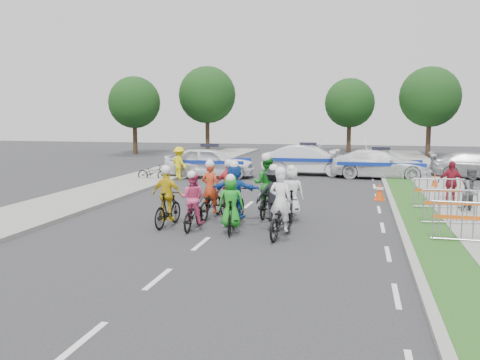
% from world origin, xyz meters
% --- Properties ---
extents(ground, '(90.00, 90.00, 0.00)m').
position_xyz_m(ground, '(0.00, 0.00, 0.00)').
color(ground, '#28282B').
rests_on(ground, ground).
extents(curb_right, '(0.20, 60.00, 0.12)m').
position_xyz_m(curb_right, '(5.10, 5.00, 0.06)').
color(curb_right, gray).
rests_on(curb_right, ground).
extents(grass_strip, '(1.20, 60.00, 0.11)m').
position_xyz_m(grass_strip, '(5.80, 5.00, 0.06)').
color(grass_strip, '#1E4E19').
rests_on(grass_strip, ground).
extents(sidewalk_right, '(2.40, 60.00, 0.13)m').
position_xyz_m(sidewalk_right, '(7.60, 5.00, 0.07)').
color(sidewalk_right, gray).
rests_on(sidewalk_right, ground).
extents(sidewalk_left, '(3.00, 60.00, 0.13)m').
position_xyz_m(sidewalk_left, '(-6.50, 5.00, 0.07)').
color(sidewalk_left, gray).
rests_on(sidewalk_left, ground).
extents(rider_0, '(0.91, 1.94, 1.91)m').
position_xyz_m(rider_0, '(1.87, 1.16, 0.63)').
color(rider_0, black).
rests_on(rider_0, ground).
extents(rider_1, '(0.75, 1.63, 1.67)m').
position_xyz_m(rider_1, '(0.46, 1.37, 0.66)').
color(rider_1, black).
rests_on(rider_1, ground).
extents(rider_2, '(0.71, 1.67, 1.70)m').
position_xyz_m(rider_2, '(-0.73, 1.63, 0.64)').
color(rider_2, black).
rests_on(rider_2, ground).
extents(rider_3, '(0.95, 1.77, 1.82)m').
position_xyz_m(rider_3, '(-1.55, 1.79, 0.70)').
color(rider_3, black).
rests_on(rider_3, ground).
extents(rider_4, '(1.09, 1.88, 1.86)m').
position_xyz_m(rider_4, '(1.49, 2.43, 0.72)').
color(rider_4, black).
rests_on(rider_4, ground).
extents(rider_5, '(1.56, 1.85, 1.91)m').
position_xyz_m(rider_5, '(0.23, 2.78, 0.80)').
color(rider_5, black).
rests_on(rider_5, ground).
extents(rider_6, '(0.81, 1.87, 1.86)m').
position_xyz_m(rider_6, '(-0.67, 3.33, 0.61)').
color(rider_6, black).
rests_on(rider_6, ground).
extents(rider_7, '(0.77, 1.70, 1.75)m').
position_xyz_m(rider_7, '(1.88, 3.45, 0.68)').
color(rider_7, black).
rests_on(rider_7, ground).
extents(rider_8, '(0.87, 2.03, 2.05)m').
position_xyz_m(rider_8, '(0.99, 4.06, 0.75)').
color(rider_8, black).
rests_on(rider_8, ground).
extents(rider_9, '(0.94, 1.76, 1.81)m').
position_xyz_m(rider_9, '(-0.30, 4.27, 0.70)').
color(rider_9, black).
rests_on(rider_9, ground).
extents(police_car_0, '(4.85, 2.39, 1.59)m').
position_xyz_m(police_car_0, '(-3.68, 13.86, 0.79)').
color(police_car_0, white).
rests_on(police_car_0, ground).
extents(police_car_1, '(4.89, 1.82, 1.60)m').
position_xyz_m(police_car_1, '(1.19, 16.16, 0.80)').
color(police_car_1, white).
rests_on(police_car_1, ground).
extents(police_car_2, '(5.19, 2.47, 1.46)m').
position_xyz_m(police_car_2, '(4.96, 15.37, 0.73)').
color(police_car_2, white).
rests_on(police_car_2, ground).
extents(civilian_sedan, '(4.73, 2.16, 1.34)m').
position_xyz_m(civilian_sedan, '(9.75, 16.26, 0.67)').
color(civilian_sedan, '#A7A7AB').
rests_on(civilian_sedan, ground).
extents(spectator_1, '(0.97, 0.94, 1.58)m').
position_xyz_m(spectator_1, '(7.49, 5.57, 0.79)').
color(spectator_1, '#5A5A5F').
rests_on(spectator_1, ground).
extents(spectator_2, '(0.95, 0.43, 1.59)m').
position_xyz_m(spectator_2, '(7.18, 7.76, 0.79)').
color(spectator_2, maroon).
rests_on(spectator_2, ground).
extents(marshal_hiviz, '(1.22, 1.09, 1.64)m').
position_xyz_m(marshal_hiviz, '(-4.95, 12.71, 0.82)').
color(marshal_hiviz, yellow).
rests_on(marshal_hiviz, ground).
extents(barrier_0, '(2.03, 0.62, 1.12)m').
position_xyz_m(barrier_0, '(6.70, 1.23, 0.56)').
color(barrier_0, '#A5A8AD').
rests_on(barrier_0, ground).
extents(barrier_1, '(2.03, 0.65, 1.12)m').
position_xyz_m(barrier_1, '(6.70, 3.49, 0.56)').
color(barrier_1, '#A5A8AD').
rests_on(barrier_1, ground).
extents(barrier_2, '(2.03, 0.66, 1.12)m').
position_xyz_m(barrier_2, '(6.70, 6.20, 0.56)').
color(barrier_2, '#A5A8AD').
rests_on(barrier_2, ground).
extents(cone_0, '(0.40, 0.40, 0.70)m').
position_xyz_m(cone_0, '(4.68, 8.13, 0.34)').
color(cone_0, '#F24C0C').
rests_on(cone_0, ground).
extents(cone_1, '(0.40, 0.40, 0.70)m').
position_xyz_m(cone_1, '(7.14, 11.68, 0.34)').
color(cone_1, '#F24C0C').
rests_on(cone_1, ground).
extents(parked_bike, '(1.56, 0.55, 0.82)m').
position_xyz_m(parked_bike, '(-6.06, 11.90, 0.41)').
color(parked_bike, black).
rests_on(parked_bike, ground).
extents(tree_0, '(4.20, 4.20, 6.30)m').
position_xyz_m(tree_0, '(-14.00, 28.00, 4.19)').
color(tree_0, '#382619').
rests_on(tree_0, ground).
extents(tree_1, '(4.55, 4.55, 6.82)m').
position_xyz_m(tree_1, '(9.00, 30.00, 4.54)').
color(tree_1, '#382619').
rests_on(tree_1, ground).
extents(tree_3, '(4.90, 4.90, 7.35)m').
position_xyz_m(tree_3, '(-9.00, 32.00, 4.89)').
color(tree_3, '#382619').
rests_on(tree_3, ground).
extents(tree_4, '(4.20, 4.20, 6.30)m').
position_xyz_m(tree_4, '(3.00, 34.00, 4.19)').
color(tree_4, '#382619').
rests_on(tree_4, ground).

